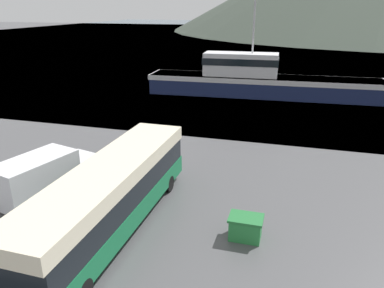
{
  "coord_description": "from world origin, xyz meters",
  "views": [
    {
      "loc": [
        5.06,
        -3.81,
        9.78
      ],
      "look_at": [
        -0.7,
        16.33,
        2.0
      ],
      "focal_mm": 35.0,
      "sensor_mm": 36.0,
      "label": 1
    }
  ],
  "objects_px": {
    "tour_bus": "(111,194)",
    "delivery_van": "(46,175)",
    "storage_bin": "(246,227)",
    "fishing_boat": "(258,80)"
  },
  "relations": [
    {
      "from": "fishing_boat",
      "to": "tour_bus",
      "type": "bearing_deg",
      "value": -8.75
    },
    {
      "from": "tour_bus",
      "to": "storage_bin",
      "type": "xyz_separation_m",
      "value": [
        5.98,
        0.98,
        -1.28
      ]
    },
    {
      "from": "delivery_van",
      "to": "fishing_boat",
      "type": "bearing_deg",
      "value": 88.27
    },
    {
      "from": "tour_bus",
      "to": "storage_bin",
      "type": "height_order",
      "value": "tour_bus"
    },
    {
      "from": "fishing_boat",
      "to": "storage_bin",
      "type": "relative_size",
      "value": 17.44
    },
    {
      "from": "tour_bus",
      "to": "storage_bin",
      "type": "relative_size",
      "value": 8.35
    },
    {
      "from": "tour_bus",
      "to": "delivery_van",
      "type": "bearing_deg",
      "value": 159.91
    },
    {
      "from": "tour_bus",
      "to": "fishing_boat",
      "type": "height_order",
      "value": "fishing_boat"
    },
    {
      "from": "tour_bus",
      "to": "delivery_van",
      "type": "relative_size",
      "value": 1.98
    },
    {
      "from": "storage_bin",
      "to": "delivery_van",
      "type": "bearing_deg",
      "value": 175.44
    }
  ]
}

